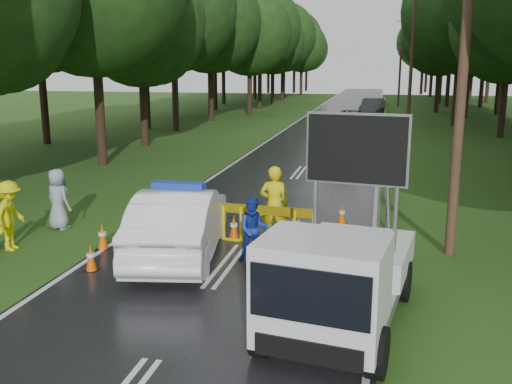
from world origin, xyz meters
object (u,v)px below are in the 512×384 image
(queue_car_third, at_px, (349,120))
(queue_car_fourth, at_px, (372,107))
(barrier, at_px, (268,216))
(officer, at_px, (274,205))
(queue_car_first, at_px, (343,141))
(police_sedan, at_px, (180,223))
(civilian, at_px, (254,230))
(queue_car_second, at_px, (359,129))
(work_truck, at_px, (339,277))

(queue_car_third, height_order, queue_car_fourth, queue_car_fourth)
(barrier, relative_size, officer, 1.22)
(queue_car_first, distance_m, queue_car_third, 12.75)
(officer, bearing_deg, police_sedan, 33.14)
(civilian, height_order, queue_car_third, civilian)
(barrier, relative_size, queue_car_first, 0.54)
(barrier, bearing_deg, queue_car_fourth, 91.22)
(barrier, bearing_deg, queue_car_first, 90.59)
(queue_car_first, distance_m, queue_car_second, 6.76)
(work_truck, relative_size, officer, 2.37)
(police_sedan, xyz_separation_m, queue_car_first, (2.84, 16.56, -0.06))
(work_truck, bearing_deg, queue_car_first, 102.30)
(work_truck, relative_size, barrier, 1.95)
(barrier, bearing_deg, work_truck, -60.58)
(work_truck, bearing_deg, queue_car_fourth, 98.99)
(civilian, distance_m, queue_car_third, 29.22)
(queue_car_first, bearing_deg, officer, -93.57)
(queue_car_first, height_order, queue_car_fourth, queue_car_fourth)
(queue_car_first, bearing_deg, civilian, -94.03)
(police_sedan, distance_m, queue_car_third, 29.40)
(queue_car_first, relative_size, queue_car_fourth, 0.94)
(queue_car_third, bearing_deg, officer, -84.34)
(officer, xyz_separation_m, queue_car_third, (0.35, 27.71, -0.35))
(barrier, xyz_separation_m, queue_car_fourth, (1.97, 38.89, 0.03))
(police_sedan, xyz_separation_m, officer, (2.04, 1.59, 0.18))
(officer, relative_size, queue_car_second, 0.46)
(police_sedan, xyz_separation_m, civilian, (1.83, 0.09, -0.08))
(work_truck, height_order, barrier, work_truck)
(police_sedan, height_order, work_truck, work_truck)
(queue_car_first, bearing_deg, queue_car_third, 91.53)
(queue_car_first, distance_m, queue_car_fourth, 23.74)
(officer, xyz_separation_m, queue_car_first, (0.80, 14.97, -0.24))
(work_truck, bearing_deg, queue_car_second, 100.30)
(police_sedan, distance_m, queue_car_first, 16.80)
(barrier, distance_m, queue_car_second, 21.97)
(work_truck, distance_m, officer, 5.20)
(queue_car_second, bearing_deg, queue_car_fourth, 83.01)
(officer, relative_size, queue_car_third, 0.42)
(work_truck, xyz_separation_m, queue_car_second, (-0.73, 26.50, -0.35))
(queue_car_first, relative_size, queue_car_third, 0.94)
(police_sedan, relative_size, civilian, 3.47)
(queue_car_third, bearing_deg, queue_car_second, -74.55)
(civilian, relative_size, queue_car_second, 0.34)
(queue_car_first, bearing_deg, queue_car_fourth, 87.00)
(queue_car_third, bearing_deg, barrier, -84.61)
(work_truck, height_order, queue_car_first, work_truck)
(work_truck, xyz_separation_m, queue_car_third, (-1.68, 32.50, -0.32))
(police_sedan, relative_size, queue_car_first, 1.16)
(work_truck, height_order, queue_car_third, work_truck)
(barrier, height_order, civilian, civilian)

